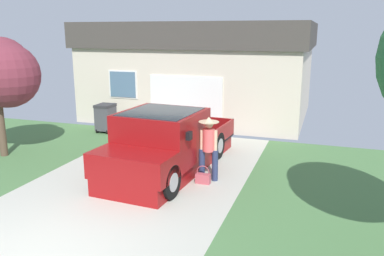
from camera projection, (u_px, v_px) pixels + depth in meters
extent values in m
cube|color=#B4B4A5|center=(147.00, 176.00, 10.66)|extent=(5.20, 9.00, 0.06)
cube|color=maroon|center=(172.00, 160.00, 11.17)|extent=(2.19, 5.31, 0.42)
cube|color=maroon|center=(162.00, 136.00, 10.43)|extent=(2.11, 2.14, 1.29)
cube|color=#1E2833|center=(162.00, 122.00, 10.34)|extent=(1.87, 1.96, 0.54)
cube|color=maroon|center=(132.00, 165.00, 9.17)|extent=(2.04, 1.13, 0.61)
cube|color=black|center=(193.00, 139.00, 12.45)|extent=(2.13, 2.35, 0.06)
cube|color=maroon|center=(222.00, 135.00, 12.03)|extent=(0.22, 2.20, 0.54)
cube|color=maroon|center=(166.00, 129.00, 12.76)|extent=(0.22, 2.20, 0.54)
cube|color=maroon|center=(205.00, 124.00, 13.35)|extent=(1.97, 0.21, 0.54)
cube|color=black|center=(189.00, 136.00, 9.32)|extent=(0.11, 0.19, 0.20)
cylinder|color=black|center=(169.00, 182.00, 9.06)|extent=(0.32, 0.82, 0.80)
cylinder|color=#9E9EA3|center=(169.00, 182.00, 9.06)|extent=(0.31, 0.46, 0.44)
cylinder|color=black|center=(106.00, 172.00, 9.71)|extent=(0.32, 0.82, 0.80)
cylinder|color=#9E9EA3|center=(106.00, 172.00, 9.71)|extent=(0.31, 0.46, 0.44)
cylinder|color=black|center=(216.00, 145.00, 11.94)|extent=(0.32, 0.82, 0.80)
cylinder|color=#9E9EA3|center=(216.00, 145.00, 11.94)|extent=(0.31, 0.46, 0.44)
cylinder|color=black|center=(165.00, 139.00, 12.59)|extent=(0.32, 0.82, 0.80)
cylinder|color=#9E9EA3|center=(165.00, 139.00, 12.59)|extent=(0.31, 0.46, 0.44)
cylinder|color=navy|center=(215.00, 165.00, 10.15)|extent=(0.16, 0.16, 0.80)
cylinder|color=navy|center=(202.00, 164.00, 10.25)|extent=(0.16, 0.16, 0.80)
cylinder|color=#E55959|center=(209.00, 140.00, 10.04)|extent=(0.31, 0.31, 0.57)
cylinder|color=beige|center=(216.00, 142.00, 10.01)|extent=(0.09, 0.09, 0.61)
cylinder|color=beige|center=(202.00, 141.00, 10.10)|extent=(0.09, 0.09, 0.61)
sphere|color=beige|center=(209.00, 124.00, 9.94)|extent=(0.23, 0.23, 0.23)
cylinder|color=#D1B78E|center=(209.00, 122.00, 9.93)|extent=(0.51, 0.51, 0.01)
cone|color=#D1B78E|center=(209.00, 119.00, 9.92)|extent=(0.24, 0.24, 0.13)
cube|color=#B24C56|center=(203.00, 179.00, 10.01)|extent=(0.37, 0.16, 0.25)
torus|color=#B24C56|center=(203.00, 172.00, 9.97)|extent=(0.33, 0.02, 0.33)
cube|color=beige|center=(204.00, 80.00, 18.27)|extent=(9.08, 6.94, 3.06)
cube|color=#423D38|center=(204.00, 35.00, 17.79)|extent=(9.44, 7.22, 1.02)
cube|color=white|center=(186.00, 104.00, 15.05)|extent=(2.86, 0.06, 2.10)
cube|color=slate|center=(123.00, 84.00, 15.72)|extent=(1.10, 0.05, 1.00)
cube|color=silver|center=(123.00, 84.00, 15.73)|extent=(1.23, 0.02, 1.12)
cylinder|color=brown|center=(1.00, 126.00, 12.08)|extent=(0.23, 0.23, 1.88)
sphere|color=brown|center=(7.00, 75.00, 11.79)|extent=(1.93, 1.93, 1.93)
sphere|color=brown|center=(1.00, 66.00, 11.95)|extent=(1.74, 1.74, 1.74)
cube|color=#424247|center=(106.00, 118.00, 15.06)|extent=(0.58, 0.68, 0.87)
cube|color=#2E2E31|center=(105.00, 106.00, 14.94)|extent=(0.60, 0.71, 0.10)
cylinder|color=black|center=(97.00, 131.00, 14.98)|extent=(0.05, 0.18, 0.18)
cylinder|color=black|center=(108.00, 132.00, 14.84)|extent=(0.05, 0.18, 0.18)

